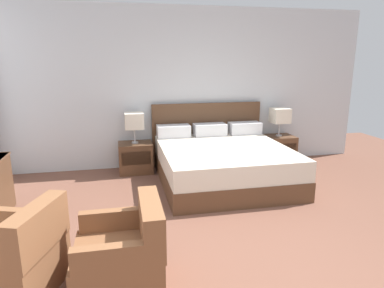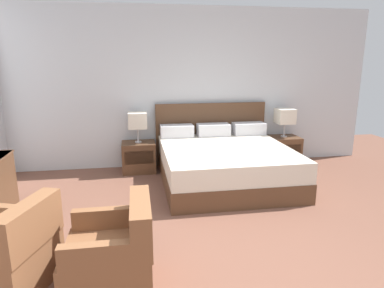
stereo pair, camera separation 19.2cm
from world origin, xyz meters
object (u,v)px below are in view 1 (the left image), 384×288
object	(u,v)px
nightstand_left	(136,158)
table_lamp_right	(280,116)
nightstand_right	(278,149)
armchair_companion	(124,259)
bed	(222,162)
table_lamp_left	(134,121)
armchair_by_window	(15,260)

from	to	relation	value
nightstand_left	table_lamp_right	xyz separation A→B (m)	(2.56, 0.00, 0.62)
table_lamp_right	nightstand_right	bearing A→B (deg)	-90.00
table_lamp_right	armchair_companion	size ratio (longest dim) A/B	0.66
nightstand_right	table_lamp_right	xyz separation A→B (m)	(-0.00, 0.00, 0.62)
nightstand_right	bed	bearing A→B (deg)	-150.56
nightstand_left	nightstand_right	xyz separation A→B (m)	(2.56, 0.00, 0.00)
bed	armchair_companion	bearing A→B (deg)	-123.42
nightstand_left	nightstand_right	distance (m)	2.56
nightstand_right	table_lamp_left	xyz separation A→B (m)	(-2.56, 0.00, 0.62)
nightstand_left	nightstand_right	world-z (taller)	same
nightstand_left	armchair_by_window	bearing A→B (deg)	-110.84
bed	table_lamp_right	xyz separation A→B (m)	(1.28, 0.72, 0.56)
table_lamp_left	armchair_companion	bearing A→B (deg)	-94.79
nightstand_left	table_lamp_left	world-z (taller)	table_lamp_left
nightstand_left	table_lamp_right	world-z (taller)	table_lamp_right
bed	nightstand_left	bearing A→B (deg)	150.56
table_lamp_left	bed	bearing A→B (deg)	-29.49
nightstand_right	table_lamp_left	bearing A→B (deg)	179.97
nightstand_left	armchair_companion	size ratio (longest dim) A/B	0.72
armchair_companion	table_lamp_right	bearing A→B (deg)	47.30
nightstand_left	armchair_by_window	distance (m)	3.10
bed	table_lamp_right	world-z (taller)	bed
nightstand_right	table_lamp_left	world-z (taller)	table_lamp_left
nightstand_left	table_lamp_right	size ratio (longest dim) A/B	1.09
table_lamp_right	armchair_by_window	world-z (taller)	table_lamp_right
bed	armchair_by_window	distance (m)	3.22
nightstand_right	table_lamp_right	bearing A→B (deg)	90.00
nightstand_right	armchair_companion	world-z (taller)	armchair_companion
table_lamp_left	armchair_companion	distance (m)	3.12
table_lamp_right	armchair_by_window	size ratio (longest dim) A/B	0.57
table_lamp_left	table_lamp_right	bearing A→B (deg)	0.00
nightstand_right	armchair_by_window	bearing A→B (deg)	-141.69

